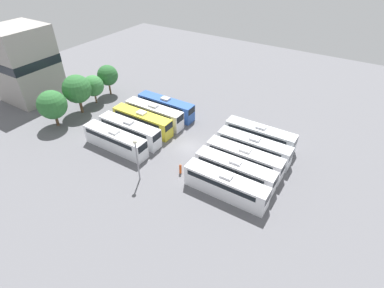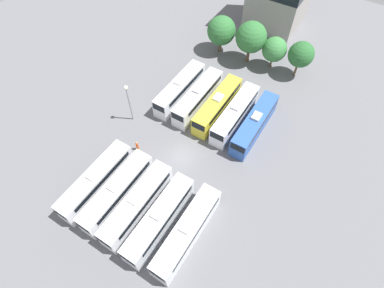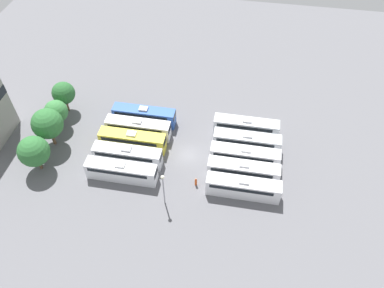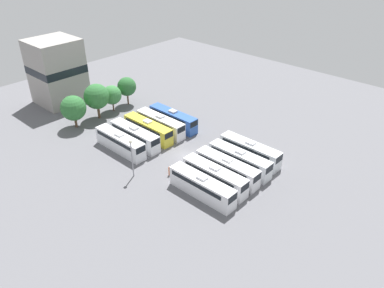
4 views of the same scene
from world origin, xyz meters
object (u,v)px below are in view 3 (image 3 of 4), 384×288
bus_0 (243,187)px  bus_2 (245,156)px  bus_8 (138,128)px  tree_3 (64,93)px  light_pole (163,185)px  bus_7 (132,140)px  bus_3 (247,141)px  tree_0 (34,151)px  worker_person (196,182)px  bus_6 (127,155)px  bus_9 (144,115)px  tree_1 (47,124)px  bus_1 (243,171)px  tree_2 (56,111)px  bus_4 (246,127)px  bus_5 (121,171)px

bus_0 → bus_2: bearing=2.0°
bus_8 → tree_3: size_ratio=1.80×
light_pole → bus_7: bearing=37.7°
bus_3 → tree_0: size_ratio=1.70×
bus_7 → bus_2: bearing=-90.6°
worker_person → light_pole: 7.25m
bus_6 → bus_9: 10.04m
bus_6 → light_pole: (-7.08, -8.03, 2.99)m
bus_9 → tree_3: size_ratio=1.80×
bus_7 → tree_1: bearing=96.3°
bus_1 → tree_3: (10.70, 35.07, 2.55)m
bus_1 → tree_2: bearing=79.9°
bus_6 → tree_1: size_ratio=1.52×
bus_3 → worker_person: size_ratio=6.74×
bus_3 → bus_6: size_ratio=1.00×
bus_7 → tree_1: tree_1 is taller
worker_person → tree_0: (-1.05, 26.66, 3.51)m
bus_6 → tree_0: (-3.84, 14.36, 2.50)m
bus_4 → tree_2: bearing=96.7°
bus_1 → tree_3: bearing=73.0°
tree_2 → bus_9: bearing=-76.1°
bus_4 → bus_6: 21.94m
bus_3 → worker_person: bearing=141.7°
bus_1 → bus_7: (3.45, 19.84, 0.00)m
bus_0 → tree_1: tree_1 is taller
tree_1 → bus_7: bearing=-83.7°
bus_0 → bus_4: 13.63m
bus_3 → bus_4: (3.65, 0.41, 0.00)m
bus_8 → bus_2: bearing=-99.8°
bus_3 → tree_3: 35.47m
bus_4 → bus_7: bearing=109.3°
bus_9 → tree_2: bearing=103.9°
bus_5 → tree_3: tree_3 is taller
bus_0 → tree_2: size_ratio=1.98×
light_pole → bus_5: bearing=65.8°
tree_0 → tree_2: (10.10, 0.68, -0.50)m
bus_4 → bus_8: bearing=100.7°
bus_1 → bus_4: bearing=1.9°
bus_9 → bus_2: bearing=-109.2°
tree_0 → tree_1: 5.81m
bus_5 → tree_2: size_ratio=1.98×
bus_3 → tree_1: size_ratio=1.52×
bus_4 → bus_6: same height
bus_5 → light_pole: 9.33m
bus_3 → tree_0: tree_0 is taller
bus_9 → tree_3: tree_3 is taller
worker_person → bus_3: bearing=-38.3°
bus_3 → bus_8: (0.00, 19.74, 0.00)m
bus_1 → bus_3: bearing=-0.6°
bus_9 → tree_2: 15.89m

